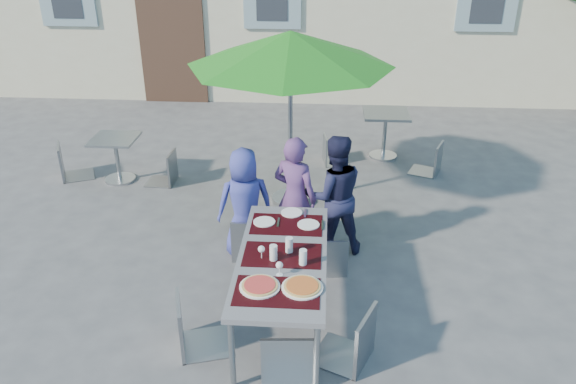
# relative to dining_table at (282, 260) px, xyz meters

# --- Properties ---
(ground) EXTENTS (90.00, 90.00, 0.00)m
(ground) POSITION_rel_dining_table_xyz_m (-0.73, -0.68, -0.70)
(ground) COLOR #464648
(ground) RESTS_ON ground
(dining_table) EXTENTS (0.80, 1.85, 0.76)m
(dining_table) POSITION_rel_dining_table_xyz_m (0.00, 0.00, 0.00)
(dining_table) COLOR #4C4B51
(dining_table) RESTS_ON ground
(pizza_near_left) EXTENTS (0.34, 0.34, 0.03)m
(pizza_near_left) POSITION_rel_dining_table_xyz_m (-0.15, -0.50, 0.07)
(pizza_near_left) COLOR white
(pizza_near_left) RESTS_ON dining_table
(pizza_near_right) EXTENTS (0.35, 0.35, 0.03)m
(pizza_near_right) POSITION_rel_dining_table_xyz_m (0.20, -0.49, 0.07)
(pizza_near_right) COLOR white
(pizza_near_right) RESTS_ON dining_table
(glassware) EXTENTS (0.44, 0.43, 0.15)m
(glassware) POSITION_rel_dining_table_xyz_m (0.03, -0.08, 0.13)
(glassware) COLOR silver
(glassware) RESTS_ON dining_table
(place_settings) EXTENTS (0.70, 0.45, 0.01)m
(place_settings) POSITION_rel_dining_table_xyz_m (0.01, 0.64, 0.06)
(place_settings) COLOR white
(place_settings) RESTS_ON dining_table
(child_0) EXTENTS (0.72, 0.57, 1.28)m
(child_0) POSITION_rel_dining_table_xyz_m (-0.51, 1.18, -0.06)
(child_0) COLOR #353C93
(child_0) RESTS_ON ground
(child_1) EXTENTS (0.61, 0.53, 1.42)m
(child_1) POSITION_rel_dining_table_xyz_m (0.04, 1.23, 0.01)
(child_1) COLOR #57346B
(child_1) RESTS_ON ground
(child_2) EXTENTS (0.76, 0.53, 1.42)m
(child_2) POSITION_rel_dining_table_xyz_m (0.47, 1.31, 0.01)
(child_2) COLOR #1A1C3A
(child_2) RESTS_ON ground
(chair_0) EXTENTS (0.43, 0.44, 0.97)m
(chair_0) POSITION_rel_dining_table_xyz_m (-0.44, 1.07, -0.13)
(chair_0) COLOR gray
(chair_0) RESTS_ON ground
(chair_1) EXTENTS (0.50, 0.51, 1.01)m
(chair_1) POSITION_rel_dining_table_xyz_m (0.06, 1.17, -0.10)
(chair_1) COLOR #93979E
(chair_1) RESTS_ON ground
(chair_2) EXTENTS (0.43, 0.43, 0.86)m
(chair_2) POSITION_rel_dining_table_xyz_m (0.44, 0.84, -0.20)
(chair_2) COLOR gray
(chair_2) RESTS_ON ground
(chair_3) EXTENTS (0.55, 0.55, 0.99)m
(chair_3) POSITION_rel_dining_table_xyz_m (-0.77, -0.42, -0.11)
(chair_3) COLOR gray
(chair_3) RESTS_ON ground
(chair_4) EXTENTS (0.60, 0.59, 1.02)m
(chair_4) POSITION_rel_dining_table_xyz_m (0.65, -0.49, -0.10)
(chair_4) COLOR gray
(chair_4) RESTS_ON ground
(chair_5) EXTENTS (0.46, 0.47, 0.98)m
(chair_5) POSITION_rel_dining_table_xyz_m (0.12, -0.95, -0.12)
(chair_5) COLOR gray
(chair_5) RESTS_ON ground
(patio_umbrella) EXTENTS (2.53, 2.53, 2.28)m
(patio_umbrella) POSITION_rel_dining_table_xyz_m (-0.09, 2.45, 1.36)
(patio_umbrella) COLOR #B8BBC0
(patio_umbrella) RESTS_ON ground
(cafe_table_0) EXTENTS (0.62, 0.62, 0.66)m
(cafe_table_0) POSITION_rel_dining_table_xyz_m (-2.63, 2.98, -0.27)
(cafe_table_0) COLOR #B8BBC0
(cafe_table_0) RESTS_ON ground
(bg_chair_l_0) EXTENTS (0.58, 0.57, 0.98)m
(bg_chair_l_0) POSITION_rel_dining_table_xyz_m (-3.39, 3.03, -0.12)
(bg_chair_l_0) COLOR gray
(bg_chair_l_0) RESTS_ON ground
(bg_chair_r_0) EXTENTS (0.42, 0.41, 0.90)m
(bg_chair_r_0) POSITION_rel_dining_table_xyz_m (-1.92, 2.95, -0.17)
(bg_chair_r_0) COLOR gray
(bg_chair_r_0) RESTS_ON ground
(cafe_table_1) EXTENTS (0.70, 0.70, 0.75)m
(cafe_table_1) POSITION_rel_dining_table_xyz_m (1.29, 4.13, -0.18)
(cafe_table_1) COLOR #B8BBC0
(cafe_table_1) RESTS_ON ground
(bg_chair_l_1) EXTENTS (0.43, 0.43, 0.84)m
(bg_chair_l_1) POSITION_rel_dining_table_xyz_m (0.45, 3.84, -0.21)
(bg_chair_l_1) COLOR gray
(bg_chair_l_1) RESTS_ON ground
(bg_chair_r_1) EXTENTS (0.53, 0.53, 0.92)m
(bg_chair_r_1) POSITION_rel_dining_table_xyz_m (1.95, 3.55, -0.16)
(bg_chair_r_1) COLOR gray
(bg_chair_r_1) RESTS_ON ground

